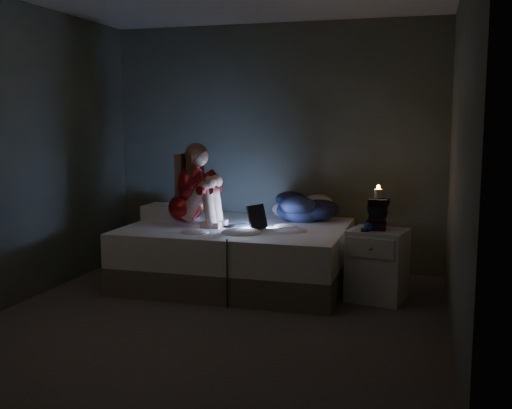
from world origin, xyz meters
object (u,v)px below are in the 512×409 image
at_px(woman, 185,184).
at_px(nightstand, 377,265).
at_px(laptop, 245,215).
at_px(candle, 378,195).
at_px(bed, 238,254).
at_px(phone, 367,231).

relative_size(woman, nightstand, 1.27).
distance_m(laptop, candle, 1.27).
distance_m(bed, laptop, 0.44).
xyz_separation_m(woman, phone, (1.77, -0.20, -0.34)).
height_order(bed, woman, woman).
height_order(woman, laptop, woman).
distance_m(woman, laptop, 0.67).
distance_m(bed, phone, 1.36).
bearing_deg(woman, bed, 16.80).
xyz_separation_m(candle, phone, (-0.08, -0.12, -0.30)).
relative_size(bed, laptop, 5.96).
distance_m(bed, candle, 1.51).
height_order(laptop, nightstand, laptop).
height_order(bed, phone, phone).
distance_m(candle, phone, 0.33).
xyz_separation_m(laptop, nightstand, (1.25, -0.09, -0.38)).
bearing_deg(candle, phone, -121.86).
relative_size(woman, phone, 5.76).
bearing_deg(nightstand, phone, -117.24).
bearing_deg(bed, phone, -13.59).
bearing_deg(woman, laptop, 4.06).
xyz_separation_m(laptop, phone, (1.16, -0.19, -0.06)).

